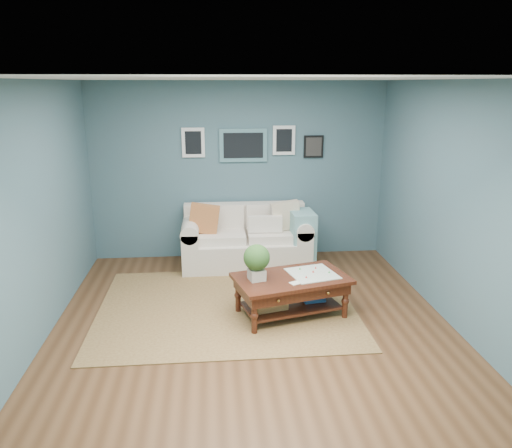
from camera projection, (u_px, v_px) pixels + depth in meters
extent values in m
plane|color=brown|center=(253.00, 327.00, 5.64)|extent=(5.00, 5.00, 0.00)
plane|color=white|center=(253.00, 79.00, 4.90)|extent=(5.00, 5.00, 0.00)
cube|color=#446771|center=(239.00, 171.00, 7.66)|extent=(4.50, 0.02, 2.70)
cube|color=#446771|center=(290.00, 319.00, 2.87)|extent=(4.50, 0.02, 2.70)
cube|color=#446771|center=(33.00, 217.00, 5.07)|extent=(0.02, 5.00, 2.70)
cube|color=#446771|center=(457.00, 207.00, 5.47)|extent=(0.02, 5.00, 2.70)
cube|color=slate|center=(243.00, 145.00, 7.54)|extent=(0.72, 0.03, 0.50)
cube|color=black|center=(243.00, 146.00, 7.52)|extent=(0.60, 0.01, 0.38)
cube|color=white|center=(193.00, 143.00, 7.46)|extent=(0.34, 0.03, 0.44)
cube|color=white|center=(284.00, 140.00, 7.57)|extent=(0.34, 0.03, 0.44)
cube|color=black|center=(314.00, 147.00, 7.64)|extent=(0.30, 0.03, 0.34)
cube|color=brown|center=(227.00, 307.00, 6.13)|extent=(3.09, 2.47, 0.01)
cube|color=beige|center=(246.00, 252.00, 7.49)|extent=(1.40, 0.87, 0.41)
cube|color=beige|center=(244.00, 218.00, 7.69)|extent=(1.84, 0.22, 0.47)
cube|color=beige|center=(191.00, 248.00, 7.39)|extent=(0.24, 0.87, 0.61)
cube|color=beige|center=(300.00, 244.00, 7.54)|extent=(0.24, 0.87, 0.61)
cylinder|color=beige|center=(190.00, 228.00, 7.31)|extent=(0.26, 0.87, 0.26)
cylinder|color=beige|center=(301.00, 225.00, 7.45)|extent=(0.26, 0.87, 0.26)
cube|color=beige|center=(221.00, 237.00, 7.33)|extent=(0.71, 0.55, 0.13)
cube|color=beige|center=(272.00, 235.00, 7.40)|extent=(0.71, 0.55, 0.13)
cube|color=beige|center=(220.00, 216.00, 7.53)|extent=(0.71, 0.12, 0.36)
cube|color=beige|center=(269.00, 215.00, 7.59)|extent=(0.71, 0.12, 0.36)
cube|color=#D0532B|center=(204.00, 219.00, 7.24)|extent=(0.48, 0.17, 0.47)
cube|color=beige|center=(286.00, 215.00, 7.41)|extent=(0.47, 0.18, 0.46)
cube|color=beige|center=(265.00, 224.00, 7.30)|extent=(0.49, 0.12, 0.24)
cube|color=#76A8A7|center=(302.00, 237.00, 7.38)|extent=(0.34, 0.54, 0.79)
cube|color=black|center=(291.00, 278.00, 5.81)|extent=(1.44, 1.06, 0.04)
cube|color=black|center=(291.00, 285.00, 5.83)|extent=(1.34, 0.95, 0.13)
cube|color=black|center=(291.00, 305.00, 5.90)|extent=(1.21, 0.82, 0.03)
sphere|color=gold|center=(279.00, 301.00, 5.42)|extent=(0.03, 0.03, 0.03)
sphere|color=gold|center=(328.00, 293.00, 5.62)|extent=(0.03, 0.03, 0.03)
cylinder|color=black|center=(254.00, 315.00, 5.43)|extent=(0.06, 0.06, 0.44)
cylinder|color=black|center=(345.00, 301.00, 5.79)|extent=(0.06, 0.06, 0.44)
cylinder|color=black|center=(238.00, 295.00, 5.96)|extent=(0.06, 0.06, 0.44)
cylinder|color=black|center=(322.00, 282.00, 6.32)|extent=(0.06, 0.06, 0.44)
cube|color=beige|center=(257.00, 274.00, 5.70)|extent=(0.21, 0.21, 0.13)
sphere|color=#21511C|center=(257.00, 257.00, 5.64)|extent=(0.30, 0.30, 0.30)
cube|color=silver|center=(312.00, 274.00, 5.89)|extent=(0.63, 0.63, 0.01)
cube|color=tan|center=(270.00, 299.00, 5.78)|extent=(0.42, 0.34, 0.22)
cube|color=#255494|center=(313.00, 295.00, 6.00)|extent=(0.30, 0.25, 0.12)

